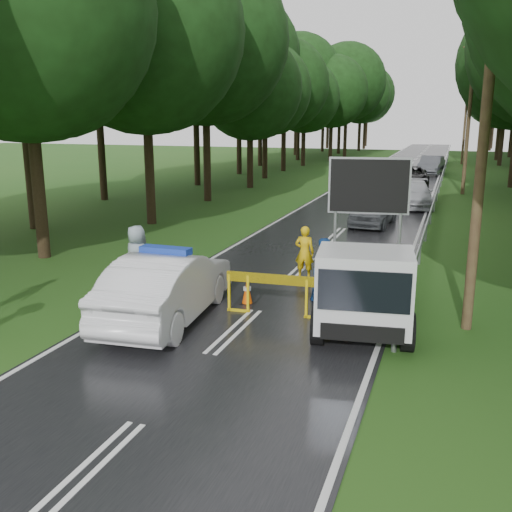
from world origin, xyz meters
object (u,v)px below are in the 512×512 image
at_px(work_truck, 364,283).
at_px(officer, 305,252).
at_px(queue_car_first, 374,210).
at_px(queue_car_fourth, 431,165).
at_px(police_sedan, 167,287).
at_px(barrier, 277,285).
at_px(civilian, 325,270).
at_px(queue_car_second, 414,194).
at_px(queue_car_third, 411,176).

bearing_deg(work_truck, officer, 115.84).
bearing_deg(queue_car_first, queue_car_fourth, 91.14).
bearing_deg(queue_car_fourth, police_sedan, -90.64).
height_order(barrier, officer, officer).
bearing_deg(queue_car_fourth, civilian, -86.04).
bearing_deg(barrier, police_sedan, -158.40).
xyz_separation_m(police_sedan, queue_car_fourth, (4.47, 40.77, -0.04)).
bearing_deg(officer, barrier, 90.47).
distance_m(barrier, queue_car_second, 20.19).
bearing_deg(queue_car_first, queue_car_third, 92.78).
bearing_deg(queue_car_fourth, work_truck, -84.08).
distance_m(officer, queue_car_third, 26.74).
relative_size(officer, queue_car_fourth, 0.34).
bearing_deg(queue_car_third, queue_car_second, -90.57).
bearing_deg(queue_car_second, queue_car_third, 88.75).
distance_m(police_sedan, barrier, 2.76).
bearing_deg(officer, queue_car_fourth, -96.54).
bearing_deg(police_sedan, queue_car_second, -107.04).
height_order(police_sedan, civilian, police_sedan).
height_order(police_sedan, barrier, police_sedan).
bearing_deg(queue_car_fourth, barrier, -87.24).
xyz_separation_m(barrier, civilian, (0.88, 1.64, 0.05)).
xyz_separation_m(barrier, queue_car_fourth, (1.98, 39.59, -0.01)).
xyz_separation_m(work_truck, civilian, (-1.31, 1.61, -0.19)).
relative_size(queue_car_first, queue_car_fourth, 0.85).
relative_size(barrier, queue_car_third, 0.52).
distance_m(barrier, civilian, 1.87).
height_order(work_truck, officer, work_truck).
relative_size(officer, queue_car_first, 0.40).
distance_m(police_sedan, queue_car_third, 31.72).
distance_m(civilian, queue_car_first, 11.94).
distance_m(police_sedan, officer, 5.33).
bearing_deg(civilian, queue_car_third, 46.11).
relative_size(police_sedan, queue_car_fourth, 1.07).
relative_size(police_sedan, queue_car_first, 1.26).
xyz_separation_m(officer, queue_car_second, (2.13, 16.45, -0.12)).
bearing_deg(civilian, queue_car_second, 43.14).
relative_size(queue_car_second, queue_car_third, 0.96).
bearing_deg(queue_car_second, barrier, -101.80).
bearing_deg(queue_car_second, queue_car_fourth, 83.43).
height_order(barrier, queue_car_second, queue_car_second).
relative_size(work_truck, queue_car_first, 1.22).
bearing_deg(police_sedan, queue_car_first, -107.01).
bearing_deg(queue_car_first, officer, -90.21).
bearing_deg(queue_car_third, police_sedan, -101.99).
relative_size(work_truck, queue_car_fourth, 1.04).
distance_m(civilian, queue_car_fourth, 37.97).
distance_m(officer, queue_car_first, 9.97).
height_order(queue_car_first, queue_car_second, queue_car_first).
xyz_separation_m(police_sedan, work_truck, (4.68, 1.21, 0.21)).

